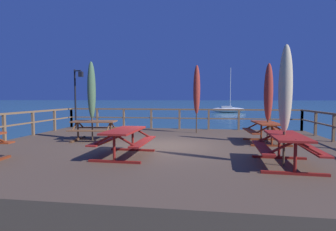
{
  "coord_description": "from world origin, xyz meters",
  "views": [
    {
      "loc": [
        1.43,
        -9.09,
        2.48
      ],
      "look_at": [
        0.0,
        0.79,
        1.83
      ],
      "focal_mm": 28.45,
      "sensor_mm": 36.0,
      "label": 1
    }
  ],
  "objects_px": {
    "picnic_table_mid_centre": "(266,128)",
    "patio_umbrella_tall_back_right": "(268,92)",
    "sailboat_distant": "(228,110)",
    "patio_umbrella_tall_back_left": "(92,90)",
    "lamp_post_hooked": "(77,90)",
    "picnic_table_front_right": "(94,126)",
    "patio_umbrella_short_front": "(197,90)",
    "picnic_table_mid_left": "(124,137)",
    "patio_umbrella_short_back": "(285,89)",
    "picnic_table_back_left": "(286,143)"
  },
  "relations": [
    {
      "from": "patio_umbrella_tall_back_right",
      "to": "patio_umbrella_tall_back_left",
      "type": "xyz_separation_m",
      "value": [
        -6.67,
        -0.33,
        0.09
      ]
    },
    {
      "from": "patio_umbrella_tall_back_right",
      "to": "patio_umbrella_short_back",
      "type": "relative_size",
      "value": 1.0
    },
    {
      "from": "patio_umbrella_tall_back_right",
      "to": "sailboat_distant",
      "type": "xyz_separation_m",
      "value": [
        1.51,
        37.1,
        -2.18
      ]
    },
    {
      "from": "picnic_table_mid_left",
      "to": "patio_umbrella_tall_back_right",
      "type": "height_order",
      "value": "patio_umbrella_tall_back_right"
    },
    {
      "from": "sailboat_distant",
      "to": "patio_umbrella_tall_back_left",
      "type": "bearing_deg",
      "value": -102.33
    },
    {
      "from": "picnic_table_front_right",
      "to": "patio_umbrella_short_back",
      "type": "distance_m",
      "value": 7.1
    },
    {
      "from": "picnic_table_front_right",
      "to": "patio_umbrella_tall_back_left",
      "type": "height_order",
      "value": "patio_umbrella_tall_back_left"
    },
    {
      "from": "picnic_table_mid_left",
      "to": "picnic_table_mid_centre",
      "type": "height_order",
      "value": "same"
    },
    {
      "from": "patio_umbrella_short_back",
      "to": "sailboat_distant",
      "type": "bearing_deg",
      "value": 87.35
    },
    {
      "from": "picnic_table_mid_centre",
      "to": "sailboat_distant",
      "type": "distance_m",
      "value": 37.17
    },
    {
      "from": "picnic_table_mid_centre",
      "to": "picnic_table_front_right",
      "type": "bearing_deg",
      "value": -177.73
    },
    {
      "from": "picnic_table_mid_left",
      "to": "lamp_post_hooked",
      "type": "distance_m",
      "value": 7.97
    },
    {
      "from": "picnic_table_mid_centre",
      "to": "lamp_post_hooked",
      "type": "bearing_deg",
      "value": 159.47
    },
    {
      "from": "patio_umbrella_short_front",
      "to": "patio_umbrella_tall_back_left",
      "type": "height_order",
      "value": "patio_umbrella_short_front"
    },
    {
      "from": "patio_umbrella_tall_back_left",
      "to": "lamp_post_hooked",
      "type": "xyz_separation_m",
      "value": [
        -2.49,
        3.72,
        0.16
      ]
    },
    {
      "from": "picnic_table_mid_left",
      "to": "patio_umbrella_short_back",
      "type": "bearing_deg",
      "value": -6.66
    },
    {
      "from": "picnic_table_back_left",
      "to": "patio_umbrella_short_back",
      "type": "xyz_separation_m",
      "value": [
        -0.06,
        -0.01,
        1.31
      ]
    },
    {
      "from": "picnic_table_back_left",
      "to": "patio_umbrella_short_back",
      "type": "distance_m",
      "value": 1.31
    },
    {
      "from": "picnic_table_front_right",
      "to": "patio_umbrella_tall_back_left",
      "type": "xyz_separation_m",
      "value": [
        -0.07,
        -0.05,
        1.4
      ]
    },
    {
      "from": "picnic_table_mid_centre",
      "to": "picnic_table_back_left",
      "type": "xyz_separation_m",
      "value": [
        -0.25,
        -3.39,
        0.0
      ]
    },
    {
      "from": "patio_umbrella_tall_back_right",
      "to": "sailboat_distant",
      "type": "distance_m",
      "value": 37.19
    },
    {
      "from": "patio_umbrella_short_back",
      "to": "sailboat_distant",
      "type": "distance_m",
      "value": 40.62
    },
    {
      "from": "lamp_post_hooked",
      "to": "sailboat_distant",
      "type": "distance_m",
      "value": 35.45
    },
    {
      "from": "picnic_table_front_right",
      "to": "patio_umbrella_tall_back_right",
      "type": "bearing_deg",
      "value": 2.48
    },
    {
      "from": "patio_umbrella_short_front",
      "to": "sailboat_distant",
      "type": "distance_m",
      "value": 35.02
    },
    {
      "from": "picnic_table_mid_centre",
      "to": "picnic_table_front_right",
      "type": "xyz_separation_m",
      "value": [
        -6.55,
        -0.26,
        -0.0
      ]
    },
    {
      "from": "patio_umbrella_short_front",
      "to": "lamp_post_hooked",
      "type": "relative_size",
      "value": 1.0
    },
    {
      "from": "lamp_post_hooked",
      "to": "picnic_table_mid_centre",
      "type": "bearing_deg",
      "value": -20.53
    },
    {
      "from": "picnic_table_mid_centre",
      "to": "patio_umbrella_short_back",
      "type": "xyz_separation_m",
      "value": [
        -0.31,
        -3.39,
        1.31
      ]
    },
    {
      "from": "patio_umbrella_short_front",
      "to": "lamp_post_hooked",
      "type": "xyz_separation_m",
      "value": [
        -6.46,
        0.97,
        0.08
      ]
    },
    {
      "from": "patio_umbrella_short_back",
      "to": "patio_umbrella_tall_back_right",
      "type": "bearing_deg",
      "value": 83.93
    },
    {
      "from": "patio_umbrella_short_back",
      "to": "lamp_post_hooked",
      "type": "height_order",
      "value": "lamp_post_hooked"
    },
    {
      "from": "picnic_table_front_right",
      "to": "patio_umbrella_tall_back_right",
      "type": "xyz_separation_m",
      "value": [
        6.6,
        0.29,
        1.31
      ]
    },
    {
      "from": "picnic_table_mid_left",
      "to": "patio_umbrella_tall_back_left",
      "type": "bearing_deg",
      "value": 129.29
    },
    {
      "from": "picnic_table_mid_left",
      "to": "sailboat_distant",
      "type": "height_order",
      "value": "sailboat_distant"
    },
    {
      "from": "picnic_table_mid_centre",
      "to": "lamp_post_hooked",
      "type": "relative_size",
      "value": 0.58
    },
    {
      "from": "picnic_table_back_left",
      "to": "patio_umbrella_short_back",
      "type": "bearing_deg",
      "value": -173.46
    },
    {
      "from": "picnic_table_mid_centre",
      "to": "lamp_post_hooked",
      "type": "distance_m",
      "value": 9.84
    },
    {
      "from": "patio_umbrella_short_back",
      "to": "picnic_table_back_left",
      "type": "bearing_deg",
      "value": 6.54
    },
    {
      "from": "picnic_table_mid_left",
      "to": "sailboat_distant",
      "type": "relative_size",
      "value": 0.26
    },
    {
      "from": "picnic_table_mid_left",
      "to": "patio_umbrella_tall_back_right",
      "type": "xyz_separation_m",
      "value": [
        4.54,
        2.93,
        1.3
      ]
    },
    {
      "from": "picnic_table_front_right",
      "to": "patio_umbrella_short_front",
      "type": "xyz_separation_m",
      "value": [
        3.9,
        2.7,
        1.48
      ]
    },
    {
      "from": "picnic_table_mid_centre",
      "to": "patio_umbrella_short_front",
      "type": "height_order",
      "value": "patio_umbrella_short_front"
    },
    {
      "from": "lamp_post_hooked",
      "to": "patio_umbrella_tall_back_right",
      "type": "bearing_deg",
      "value": -20.29
    },
    {
      "from": "picnic_table_mid_centre",
      "to": "patio_umbrella_tall_back_right",
      "type": "xyz_separation_m",
      "value": [
        0.05,
        0.03,
        1.3
      ]
    },
    {
      "from": "picnic_table_front_right",
      "to": "patio_umbrella_short_front",
      "type": "relative_size",
      "value": 0.56
    },
    {
      "from": "picnic_table_front_right",
      "to": "patio_umbrella_short_back",
      "type": "bearing_deg",
      "value": -26.66
    },
    {
      "from": "patio_umbrella_tall_back_right",
      "to": "lamp_post_hooked",
      "type": "height_order",
      "value": "lamp_post_hooked"
    },
    {
      "from": "picnic_table_front_right",
      "to": "sailboat_distant",
      "type": "height_order",
      "value": "sailboat_distant"
    },
    {
      "from": "picnic_table_mid_left",
      "to": "picnic_table_back_left",
      "type": "bearing_deg",
      "value": -6.48
    }
  ]
}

